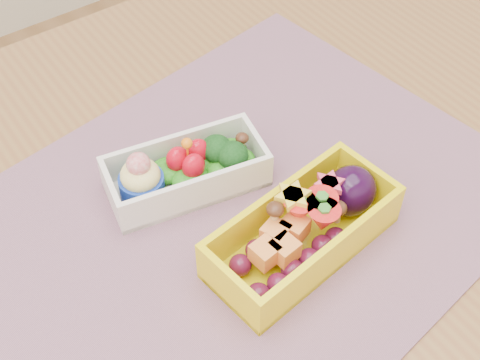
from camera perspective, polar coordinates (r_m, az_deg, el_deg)
table at (r=0.71m, az=3.62°, el=-8.15°), size 1.20×0.80×0.75m
placemat at (r=0.63m, az=-0.30°, el=-2.89°), size 0.57×0.47×0.00m
bento_white at (r=0.64m, az=-4.66°, el=0.75°), size 0.16×0.10×0.06m
bento_yellow at (r=0.59m, az=5.64°, el=-4.11°), size 0.19×0.10×0.06m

